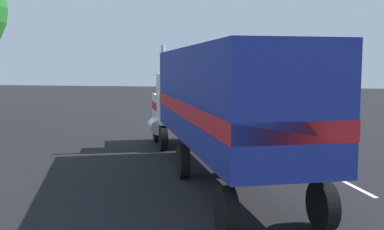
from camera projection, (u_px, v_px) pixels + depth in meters
ground_plane at (189, 146)px, 20.46m from camera, size 120.00×120.00×0.00m
lane_stripe_near at (265, 158)px, 17.78m from camera, size 4.09×1.92×0.01m
lane_stripe_mid at (338, 179)px, 14.53m from camera, size 4.15×1.76×0.01m
semi_truck at (215, 99)px, 14.74m from camera, size 13.98×7.95×4.50m
person_bystander at (274, 136)px, 17.59m from camera, size 0.34×0.46×1.63m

